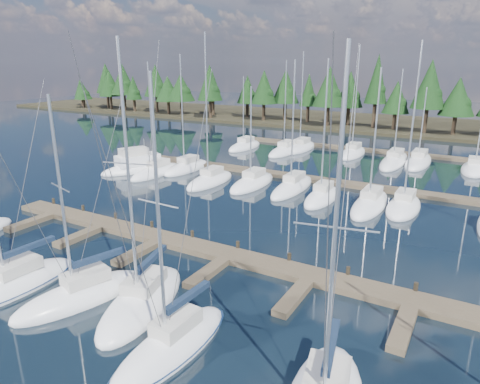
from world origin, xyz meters
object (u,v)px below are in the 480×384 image
Objects in this scene: front_sailboat_1 at (13,285)px; motor_yacht_left at (138,166)px; front_sailboat_3 at (142,301)px; front_sailboat_4 at (172,345)px; front_sailboat_2 at (82,295)px; main_dock at (226,259)px.

motor_yacht_left is at bearing 118.06° from front_sailboat_1.
front_sailboat_3 reaches higher than front_sailboat_4.
front_sailboat_2 is at bearing 172.38° from front_sailboat_4.
front_sailboat_4 is 1.36× the size of motor_yacht_left.
motor_yacht_left is at bearing 144.65° from main_dock.
main_dock is 13.26m from front_sailboat_1.
front_sailboat_1 is 1.29× the size of motor_yacht_left.
front_sailboat_3 is at bearing 20.09° from front_sailboat_2.
front_sailboat_4 is at bearing 0.99° from front_sailboat_1.
main_dock is 2.91× the size of front_sailboat_3.
front_sailboat_3 reaches higher than motor_yacht_left.
motor_yacht_left is (-18.33, 24.61, 0.24)m from front_sailboat_2.
front_sailboat_3 is at bearing 17.05° from front_sailboat_1.
motor_yacht_left reaches higher than main_dock.
front_sailboat_3 is (8.06, 2.47, 0.02)m from front_sailboat_1.
motor_yacht_left is at bearing 133.07° from front_sailboat_3.
front_sailboat_2 is at bearing -53.32° from motor_yacht_left.
front_sailboat_1 reaches higher than main_dock.
front_sailboat_2 is at bearing -119.42° from main_dock.
front_sailboat_2 is at bearing 14.67° from front_sailboat_1.
front_sailboat_4 is (3.91, -2.27, -0.00)m from front_sailboat_3.
front_sailboat_2 is 30.69m from motor_yacht_left.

